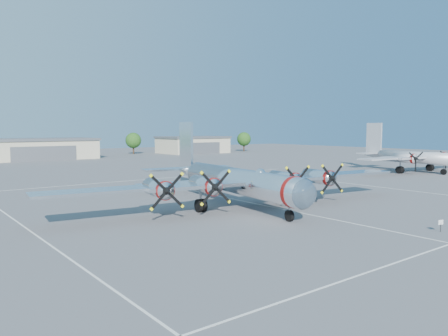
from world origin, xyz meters
TOP-DOWN VIEW (x-y plane):
  - ground at (0.00, 0.00)m, footprint 260.00×260.00m
  - parking_lines at (0.00, -1.75)m, footprint 60.00×50.08m
  - hangar_center at (0.00, 81.96)m, footprint 28.60×14.60m
  - hangar_east at (48.00, 81.96)m, footprint 20.60×14.60m
  - tree_east at (30.00, 88.00)m, footprint 4.80×4.80m
  - tree_far_east at (68.00, 80.00)m, footprint 4.80×4.80m
  - main_bomber_b29 at (-2.34, -0.99)m, footprint 42.67×32.08m
  - twin_engine_east at (45.30, 6.41)m, footprint 30.21×23.05m
  - info_placard at (2.71, -19.89)m, footprint 0.49×0.15m

SIDE VIEW (x-z plane):
  - ground at x=0.00m, z-range 0.00..0.00m
  - main_bomber_b29 at x=-2.34m, z-range -4.35..4.35m
  - twin_engine_east at x=45.30m, z-range -4.50..4.50m
  - parking_lines at x=0.00m, z-range 0.00..0.01m
  - info_placard at x=2.71m, z-range 0.19..1.14m
  - hangar_center at x=0.00m, z-range 0.01..5.41m
  - hangar_east at x=48.00m, z-range 0.01..5.41m
  - tree_east at x=30.00m, z-range 0.90..7.54m
  - tree_far_east at x=68.00m, z-range 0.90..7.54m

